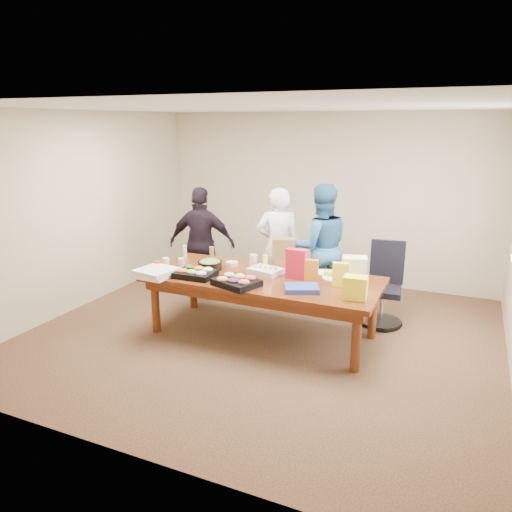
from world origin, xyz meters
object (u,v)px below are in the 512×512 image
at_px(person_right, 320,247).
at_px(salad_bowl, 210,265).
at_px(person_center, 278,247).
at_px(conference_table, 262,306).
at_px(office_chair, 383,287).
at_px(sheet_cake, 266,271).

xyz_separation_m(person_right, salad_bowl, (-1.08, -1.18, -0.07)).
height_order(person_center, salad_bowl, person_center).
bearing_deg(salad_bowl, conference_table, -1.98).
bearing_deg(salad_bowl, person_center, 65.12).
relative_size(conference_table, salad_bowl, 9.11).
bearing_deg(conference_table, person_right, 73.90).
relative_size(person_right, salad_bowl, 5.67).
distance_m(conference_table, person_center, 1.22).
xyz_separation_m(conference_table, salad_bowl, (-0.73, 0.03, 0.42)).
bearing_deg(person_center, conference_table, 82.32).
relative_size(office_chair, salad_bowl, 3.36).
height_order(conference_table, office_chair, office_chair).
bearing_deg(conference_table, person_center, 101.99).
relative_size(office_chair, person_right, 0.59).
relative_size(conference_table, sheet_cake, 7.36).
distance_m(office_chair, person_right, 1.04).
height_order(office_chair, salad_bowl, office_chair).
relative_size(office_chair, person_center, 0.61).
xyz_separation_m(office_chair, person_center, (-1.52, 0.20, 0.32)).
relative_size(person_right, sheet_cake, 4.58).
xyz_separation_m(person_center, sheet_cake, (0.22, -0.96, -0.06)).
bearing_deg(sheet_cake, person_right, 83.89).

